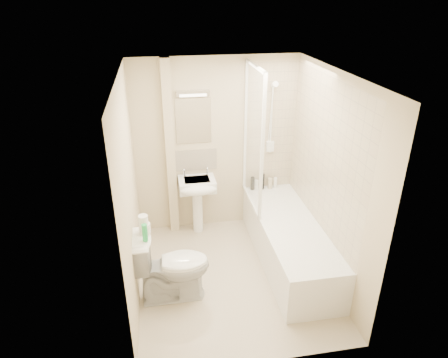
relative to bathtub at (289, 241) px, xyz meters
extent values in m
plane|color=#C5B59B|center=(-0.75, -0.20, -0.29)|extent=(2.50, 2.50, 0.00)
cube|color=beige|center=(-0.75, 1.05, 0.91)|extent=(2.20, 0.02, 2.40)
cube|color=beige|center=(-1.85, -0.20, 0.91)|extent=(0.02, 2.50, 2.40)
cube|color=beige|center=(0.35, -0.20, 0.91)|extent=(0.02, 2.50, 2.40)
cube|color=white|center=(-0.75, -0.20, 2.11)|extent=(2.20, 2.50, 0.02)
cube|color=beige|center=(0.00, 1.04, 1.14)|extent=(0.70, 0.01, 1.75)
cube|color=beige|center=(0.34, 0.00, 1.14)|extent=(0.01, 2.10, 1.75)
cube|color=beige|center=(-1.37, 0.99, 0.91)|extent=(0.12, 0.12, 2.40)
cube|color=beige|center=(-1.04, 1.04, 0.74)|extent=(0.60, 0.02, 0.30)
cube|color=white|center=(-1.04, 1.04, 1.29)|extent=(0.46, 0.01, 0.60)
cube|color=silver|center=(-1.04, 1.02, 1.66)|extent=(0.42, 0.07, 0.07)
cube|color=white|center=(0.00, 0.00, -0.01)|extent=(0.70, 2.10, 0.55)
cube|color=white|center=(0.00, 0.00, 0.21)|extent=(0.56, 1.96, 0.05)
cube|color=white|center=(-0.35, 0.60, 1.16)|extent=(0.01, 0.90, 1.80)
cube|color=white|center=(-0.35, 1.03, 1.16)|extent=(0.04, 0.04, 1.80)
cube|color=white|center=(-0.35, 0.15, 1.16)|extent=(0.04, 0.04, 1.80)
cube|color=white|center=(-0.35, 0.60, 2.04)|extent=(0.04, 0.90, 0.04)
cube|color=white|center=(-0.35, 0.60, 0.28)|extent=(0.04, 0.90, 0.03)
cylinder|color=white|center=(0.00, 1.02, 1.26)|extent=(0.02, 0.02, 0.90)
cylinder|color=white|center=(0.00, 1.02, 0.81)|extent=(0.05, 0.05, 0.02)
cylinder|color=white|center=(0.00, 1.02, 1.71)|extent=(0.05, 0.05, 0.02)
cylinder|color=white|center=(0.00, 0.95, 1.74)|extent=(0.08, 0.11, 0.11)
cube|color=white|center=(0.00, 1.01, 0.88)|extent=(0.10, 0.05, 0.14)
cylinder|color=white|center=(-0.02, 0.99, 1.31)|extent=(0.01, 0.13, 0.84)
cylinder|color=white|center=(-1.04, 0.88, 0.04)|extent=(0.14, 0.14, 0.66)
cube|color=white|center=(-1.04, 0.85, 0.46)|extent=(0.49, 0.38, 0.15)
ellipsoid|color=white|center=(-1.04, 0.68, 0.46)|extent=(0.49, 0.21, 0.15)
cube|color=silver|center=(-1.04, 0.85, 0.52)|extent=(0.34, 0.24, 0.04)
cylinder|color=white|center=(-1.20, 0.96, 0.58)|extent=(0.03, 0.03, 0.10)
cylinder|color=white|center=(-0.88, 0.96, 0.58)|extent=(0.03, 0.03, 0.10)
sphere|color=white|center=(-1.20, 0.96, 0.64)|extent=(0.04, 0.04, 0.04)
sphere|color=white|center=(-0.88, 0.96, 0.64)|extent=(0.04, 0.04, 0.04)
cylinder|color=black|center=(-0.24, 0.96, 0.36)|extent=(0.06, 0.06, 0.19)
cylinder|color=white|center=(-0.19, 0.96, 0.33)|extent=(0.06, 0.06, 0.14)
cylinder|color=black|center=(-0.10, 0.96, 0.38)|extent=(0.06, 0.06, 0.23)
cylinder|color=#131655|center=(0.01, 0.96, 0.33)|extent=(0.06, 0.06, 0.15)
cylinder|color=beige|center=(0.01, 0.96, 0.34)|extent=(0.07, 0.07, 0.15)
cylinder|color=white|center=(0.09, 0.96, 0.34)|extent=(0.05, 0.05, 0.16)
imported|color=white|center=(-1.47, -0.41, 0.13)|extent=(0.48, 0.82, 0.83)
cylinder|color=white|center=(-1.72, -0.35, 0.59)|extent=(0.12, 0.12, 0.11)
cylinder|color=white|center=(-1.73, -0.36, 0.70)|extent=(0.10, 0.10, 0.10)
cylinder|color=green|center=(-1.71, -0.50, 0.64)|extent=(0.05, 0.05, 0.19)
camera|label=1|loc=(-1.51, -3.96, 2.85)|focal=32.00mm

